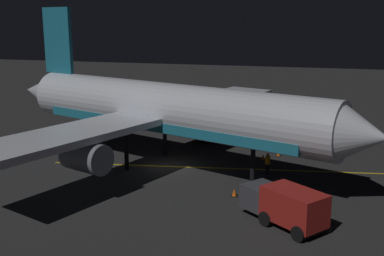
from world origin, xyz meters
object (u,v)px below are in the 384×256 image
at_px(traffic_cone_under_wing, 263,157).
at_px(ground_crew_worker, 268,163).
at_px(traffic_cone_near_left, 234,193).
at_px(airliner, 163,110).
at_px(baggage_truck, 286,206).
at_px(catering_truck, 207,125).
at_px(traffic_cone_near_right, 278,153).

bearing_deg(traffic_cone_under_wing, ground_crew_worker, 13.24).
height_order(ground_crew_worker, traffic_cone_near_left, ground_crew_worker).
relative_size(airliner, baggage_truck, 6.28).
xyz_separation_m(catering_truck, traffic_cone_under_wing, (6.83, 6.84, -0.97)).
bearing_deg(catering_truck, baggage_truck, 26.69).
bearing_deg(catering_truck, traffic_cone_near_left, 20.95).
xyz_separation_m(baggage_truck, traffic_cone_near_right, (-14.87, -2.05, -0.97)).
height_order(baggage_truck, catering_truck, baggage_truck).
distance_m(catering_truck, traffic_cone_near_left, 17.32).
bearing_deg(catering_truck, airliner, -4.76).
distance_m(catering_truck, traffic_cone_under_wing, 9.72).
height_order(catering_truck, traffic_cone_under_wing, catering_truck).
bearing_deg(traffic_cone_near_right, ground_crew_worker, -2.75).
height_order(traffic_cone_near_left, traffic_cone_under_wing, same).
xyz_separation_m(catering_truck, traffic_cone_near_left, (16.15, 6.18, -0.97)).
relative_size(airliner, catering_truck, 5.16).
xyz_separation_m(traffic_cone_near_right, traffic_cone_under_wing, (1.69, -1.16, 0.00)).
bearing_deg(ground_crew_worker, catering_truck, -143.98).
bearing_deg(ground_crew_worker, airliner, -87.66).
relative_size(catering_truck, traffic_cone_under_wing, 12.35).
xyz_separation_m(ground_crew_worker, traffic_cone_under_wing, (-3.82, -0.90, -0.64)).
relative_size(ground_crew_worker, traffic_cone_near_right, 3.16).
bearing_deg(traffic_cone_near_right, traffic_cone_under_wing, -34.53).
relative_size(baggage_truck, ground_crew_worker, 3.20).
height_order(airliner, traffic_cone_near_left, airliner).
relative_size(catering_truck, traffic_cone_near_left, 12.35).
bearing_deg(baggage_truck, airliner, -129.37).
distance_m(baggage_truck, traffic_cone_near_right, 15.04).
bearing_deg(traffic_cone_near_left, traffic_cone_under_wing, 175.94).
relative_size(traffic_cone_near_left, traffic_cone_near_right, 1.00).
bearing_deg(traffic_cone_under_wing, traffic_cone_near_left, -4.06).
bearing_deg(traffic_cone_under_wing, baggage_truck, 13.71).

